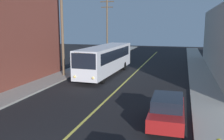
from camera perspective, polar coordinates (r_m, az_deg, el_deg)
sidewalk_left at (r=21.56m, az=-19.96°, el=-4.68°), size 2.50×90.00×0.15m
sidewalk_right at (r=17.64m, az=22.12°, el=-8.12°), size 2.50×90.00×0.15m
lane_stripe_center at (r=22.98m, az=2.57°, el=-3.33°), size 0.16×60.00×0.01m
city_bus at (r=27.12m, az=-1.41°, el=2.68°), size 2.88×12.21×3.20m
parked_car_red at (r=13.96m, az=12.78°, el=-9.11°), size 1.87×4.43×1.62m
utility_pole_mid at (r=26.39m, az=-11.63°, el=11.33°), size 2.40×0.28×10.63m
utility_pole_far at (r=42.31m, az=-1.15°, el=10.53°), size 2.40×0.28×9.86m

